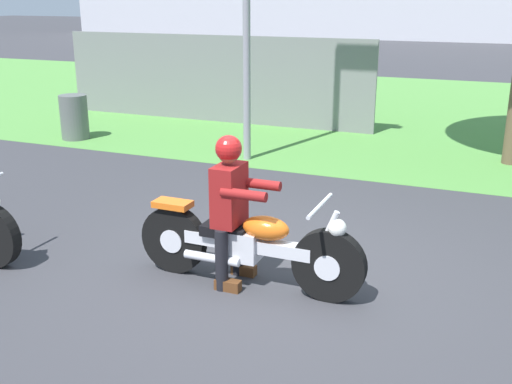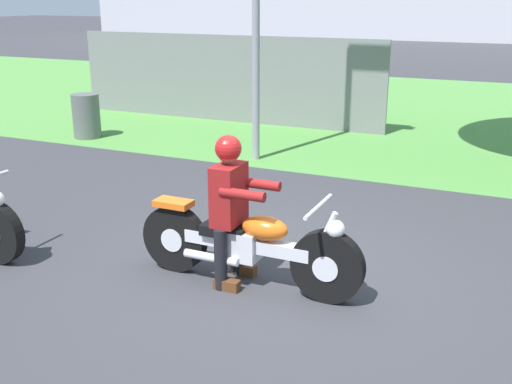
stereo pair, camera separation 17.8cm
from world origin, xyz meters
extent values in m
plane|color=#38383D|center=(0.00, 0.00, 0.00)|extent=(120.00, 120.00, 0.00)
cube|color=#549342|center=(0.00, 9.45, 0.00)|extent=(60.00, 12.00, 0.01)
cylinder|color=black|center=(0.62, -0.30, 0.33)|extent=(0.66, 0.12, 0.66)
cylinder|color=silver|center=(0.62, -0.30, 0.33)|extent=(0.23, 0.14, 0.23)
cylinder|color=black|center=(-0.93, -0.30, 0.33)|extent=(0.66, 0.12, 0.66)
cylinder|color=silver|center=(-0.93, -0.30, 0.33)|extent=(0.23, 0.14, 0.23)
cube|color=silver|center=(-0.15, -0.30, 0.41)|extent=(1.25, 0.15, 0.12)
cube|color=silver|center=(-0.20, -0.30, 0.39)|extent=(0.32, 0.24, 0.28)
ellipsoid|color=orange|center=(0.03, -0.30, 0.59)|extent=(0.44, 0.24, 0.22)
cube|color=black|center=(-0.37, -0.30, 0.51)|extent=(0.44, 0.24, 0.10)
cube|color=orange|center=(-0.93, -0.30, 0.69)|extent=(0.36, 0.20, 0.06)
cylinder|color=silver|center=(0.57, -0.30, 0.58)|extent=(0.25, 0.05, 0.53)
cylinder|color=silver|center=(0.52, -0.30, 0.87)|extent=(0.04, 0.66, 0.04)
sphere|color=white|center=(0.68, -0.30, 0.69)|extent=(0.16, 0.16, 0.16)
cylinder|color=silver|center=(-0.45, -0.44, 0.27)|extent=(0.55, 0.08, 0.08)
cylinder|color=black|center=(-0.33, -0.12, 0.29)|extent=(0.12, 0.12, 0.58)
cube|color=#593319|center=(-0.27, -0.12, 0.05)|extent=(0.24, 0.10, 0.10)
cylinder|color=black|center=(-0.33, -0.48, 0.29)|extent=(0.12, 0.12, 0.58)
cube|color=#593319|center=(-0.27, -0.48, 0.05)|extent=(0.24, 0.10, 0.10)
cube|color=maroon|center=(-0.33, -0.30, 0.86)|extent=(0.22, 0.38, 0.56)
cylinder|color=maroon|center=(-0.11, -0.13, 0.94)|extent=(0.42, 0.09, 0.09)
cylinder|color=maroon|center=(-0.11, -0.47, 0.94)|extent=(0.42, 0.09, 0.09)
sphere|color=#996B4C|center=(-0.33, -0.30, 1.26)|extent=(0.20, 0.20, 0.20)
sphere|color=#B21919|center=(-0.33, -0.30, 1.29)|extent=(0.24, 0.24, 0.24)
cylinder|color=#595E5B|center=(-5.58, 4.07, 0.41)|extent=(0.51, 0.51, 0.83)
cube|color=slate|center=(-3.98, 6.62, 0.90)|extent=(7.00, 0.06, 1.80)
camera|label=1|loc=(1.93, -5.09, 2.59)|focal=43.17mm
camera|label=2|loc=(2.10, -5.02, 2.59)|focal=43.17mm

